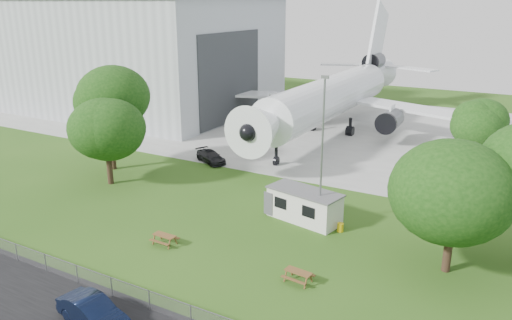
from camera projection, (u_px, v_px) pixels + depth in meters
The scene contains 17 objects.
ground at pixel (191, 233), 39.10m from camera, with size 160.00×160.00×0.00m, color #3D671F.
concrete_apron at pixel (351, 130), 70.67m from camera, with size 120.00×46.00×0.03m, color #B7B7B2.
hangar at pixel (134, 51), 83.89m from camera, with size 43.00×31.00×18.55m.
airliner at pixel (334, 94), 68.23m from camera, with size 46.36×47.73×17.69m.
site_cabin at pixel (304, 205), 41.03m from camera, with size 6.96×3.89×2.62m.
picnic_west at pixel (165, 244), 37.29m from camera, with size 1.80×1.50×0.76m, color brown, non-canonical shape.
picnic_east at pixel (298, 282), 32.28m from camera, with size 1.80×1.50×0.76m, color brown, non-canonical shape.
fence at pixel (101, 291), 31.20m from camera, with size 58.00×0.04×1.30m, color gray.
lamp_mast at pixel (322, 155), 38.61m from camera, with size 0.16×0.16×12.00m, color slate.
tree_west_big at pixel (108, 100), 51.89m from camera, with size 8.12×8.12×11.58m.
tree_west_small at pixel (106, 129), 48.08m from camera, with size 7.75×7.75×9.48m.
tree_east_front at pixel (455, 195), 31.95m from camera, with size 8.12×8.12×9.58m.
tree_far_apron at pixel (475, 123), 54.96m from camera, with size 5.94×5.94×7.57m.
car_centre_sedan at pixel (93, 312), 27.73m from camera, with size 1.69×4.85×1.60m, color black.
car_ne_hatch at pixel (450, 211), 41.40m from camera, with size 1.76×4.37×1.49m, color black.
car_ne_sedan at pixel (470, 209), 41.79m from camera, with size 1.49×4.27×1.41m, color silver.
car_apron_van at pixel (211, 157), 56.09m from camera, with size 1.83×4.51×1.31m, color black.
Camera 1 is at (21.83, -28.49, 17.28)m, focal length 35.00 mm.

